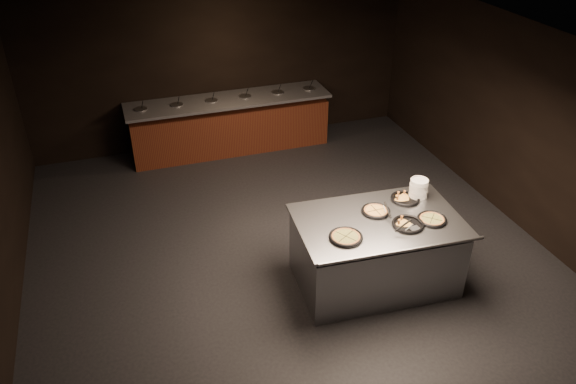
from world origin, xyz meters
name	(u,v)px	position (x,y,z in m)	size (l,w,h in m)	color
room	(293,168)	(0.00, 0.00, 1.45)	(7.02, 8.02, 2.92)	black
salad_bar	(230,128)	(0.00, 3.56, 0.44)	(3.70, 0.83, 1.18)	#5D2E15
serving_counter	(375,253)	(0.85, -0.76, 0.46)	(2.11, 1.43, 0.97)	#A8ABAF
plate_stack	(419,188)	(1.58, -0.43, 1.10)	(0.23, 0.23, 0.25)	silver
pan_veggie_whole	(346,237)	(0.32, -0.98, 0.99)	(0.40, 0.40, 0.04)	black
pan_cheese_whole	(376,211)	(0.89, -0.59, 0.99)	(0.36, 0.36, 0.04)	black
pan_cheese_slices_a	(405,198)	(1.38, -0.45, 0.99)	(0.38, 0.38, 0.04)	black
pan_cheese_slices_b	(408,224)	(1.13, -0.98, 0.99)	(0.39, 0.39, 0.04)	black
pan_veggie_slices	(432,219)	(1.46, -0.98, 0.99)	(0.36, 0.36, 0.04)	black
server_left	(386,210)	(0.98, -0.69, 1.05)	(0.10, 0.33, 0.16)	#A8ABAF
server_right	(406,226)	(1.04, -1.09, 1.06)	(0.35, 0.11, 0.16)	#A8ABAF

